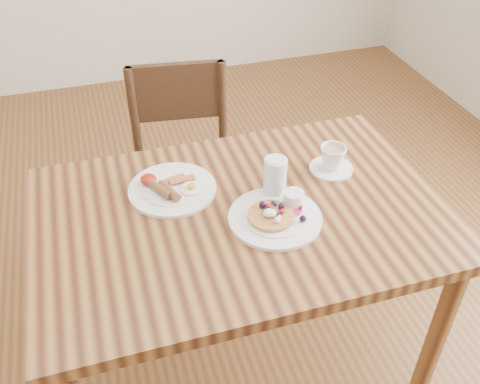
% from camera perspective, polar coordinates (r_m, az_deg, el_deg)
% --- Properties ---
extents(ground, '(5.00, 5.00, 0.00)m').
position_cam_1_polar(ground, '(2.13, 0.00, -17.57)').
color(ground, brown).
rests_on(ground, ground).
extents(dining_table, '(1.20, 0.80, 0.75)m').
position_cam_1_polar(dining_table, '(1.63, 0.00, -4.65)').
color(dining_table, '#905D2E').
rests_on(dining_table, ground).
extents(chair_far, '(0.47, 0.47, 0.88)m').
position_cam_1_polar(chair_far, '(2.20, -5.98, 2.81)').
color(chair_far, '#3F2917').
rests_on(chair_far, ground).
extents(pancake_plate, '(0.27, 0.27, 0.06)m').
position_cam_1_polar(pancake_plate, '(1.54, 3.90, -2.44)').
color(pancake_plate, white).
rests_on(pancake_plate, dining_table).
extents(breakfast_plate, '(0.27, 0.27, 0.04)m').
position_cam_1_polar(breakfast_plate, '(1.65, -7.38, 0.40)').
color(breakfast_plate, white).
rests_on(breakfast_plate, dining_table).
extents(teacup_saucer, '(0.14, 0.14, 0.09)m').
position_cam_1_polar(teacup_saucer, '(1.74, 9.81, 3.44)').
color(teacup_saucer, white).
rests_on(teacup_saucer, dining_table).
extents(water_glass, '(0.07, 0.07, 0.13)m').
position_cam_1_polar(water_glass, '(1.59, 3.76, 1.57)').
color(water_glass, silver).
rests_on(water_glass, dining_table).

